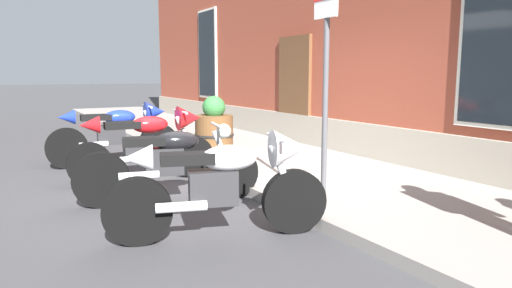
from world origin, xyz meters
TOP-DOWN VIEW (x-y plane):
  - ground_plane at (0.00, 0.00)m, footprint 140.00×140.00m
  - sidewalk at (0.00, 1.39)m, footprint 28.50×2.79m
  - motorcycle_blue_sport at (-2.11, -0.89)m, footprint 0.62×2.17m
  - motorcycle_red_sport at (-0.65, -0.81)m, footprint 0.62×2.08m
  - motorcycle_black_naked at (0.58, -0.92)m, footprint 0.75×2.15m
  - motorcycle_white_sport at (2.01, -0.86)m, footprint 0.81×2.03m
  - parking_sign at (1.84, 0.38)m, footprint 0.36×0.07m
  - barrel_planter at (-1.60, 0.63)m, footprint 0.69×0.69m

SIDE VIEW (x-z plane):
  - ground_plane at x=0.00m, z-range 0.00..0.00m
  - sidewalk at x=0.00m, z-range 0.00..0.13m
  - motorcycle_black_naked at x=0.58m, z-range 0.01..0.93m
  - barrel_planter at x=-1.60m, z-range 0.04..1.06m
  - motorcycle_white_sport at x=2.01m, z-range 0.05..1.06m
  - motorcycle_blue_sport at x=-2.11m, z-range 0.04..1.10m
  - motorcycle_red_sport at x=-0.65m, z-range 0.05..1.11m
  - parking_sign at x=1.84m, z-range 0.48..2.92m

